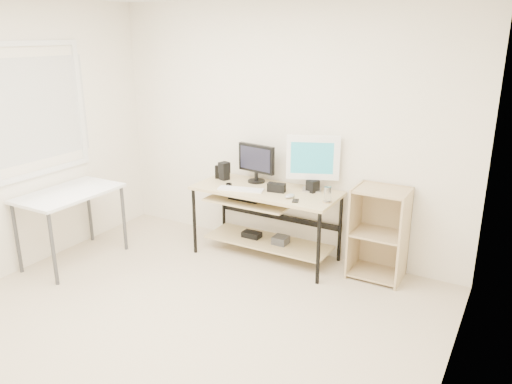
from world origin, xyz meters
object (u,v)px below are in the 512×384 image
object	(u,v)px
side_table	(70,199)
white_imac	(313,159)
desk	(264,208)
audio_controller	(219,172)
shelf_unit	(380,232)
black_monitor	(256,161)

from	to	relation	value
side_table	white_imac	world-z (taller)	white_imac
desk	audio_controller	xyz separation A→B (m)	(-0.61, 0.08, 0.29)
shelf_unit	desk	bearing A→B (deg)	-172.23
desk	white_imac	xyz separation A→B (m)	(0.45, 0.18, 0.54)
side_table	black_monitor	xyz separation A→B (m)	(1.47, 1.23, 0.31)
desk	side_table	distance (m)	1.97
black_monitor	white_imac	size ratio (longest dim) A/B	0.79
audio_controller	shelf_unit	bearing A→B (deg)	-3.68
black_monitor	white_imac	xyz separation A→B (m)	(0.64, 0.02, 0.09)
black_monitor	audio_controller	world-z (taller)	black_monitor
shelf_unit	white_imac	world-z (taller)	white_imac
black_monitor	audio_controller	bearing A→B (deg)	-159.66
desk	side_table	bearing A→B (deg)	-147.35
desk	side_table	size ratio (longest dim) A/B	1.50
side_table	desk	bearing A→B (deg)	32.65
shelf_unit	audio_controller	xyz separation A→B (m)	(-1.78, -0.08, 0.37)
desk	black_monitor	distance (m)	0.51
side_table	shelf_unit	xyz separation A→B (m)	(2.83, 1.22, -0.22)
audio_controller	black_monitor	bearing A→B (deg)	5.34
shelf_unit	black_monitor	size ratio (longest dim) A/B	2.02
black_monitor	audio_controller	xyz separation A→B (m)	(-0.42, -0.09, -0.16)
desk	audio_controller	distance (m)	0.67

